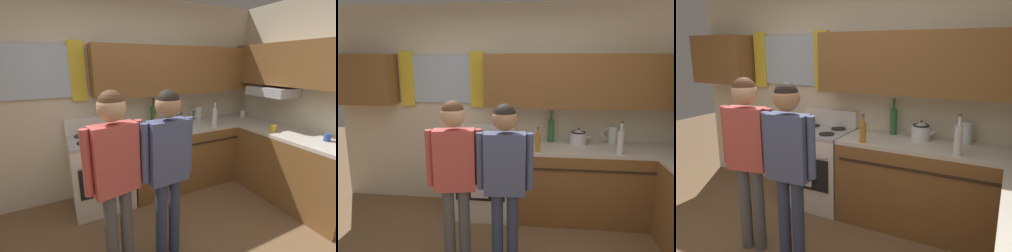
# 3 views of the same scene
# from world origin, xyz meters

# --- Properties ---
(back_wall_unit) EXTENTS (4.60, 0.42, 2.60)m
(back_wall_unit) POSITION_xyz_m (0.10, 1.82, 1.44)
(back_wall_unit) COLOR beige
(back_wall_unit) RESTS_ON ground
(kitchen_counter_run) EXTENTS (2.19, 2.06, 0.90)m
(kitchen_counter_run) POSITION_xyz_m (1.52, 1.13, 0.45)
(kitchen_counter_run) COLOR brown
(kitchen_counter_run) RESTS_ON ground
(stove_oven) EXTENTS (0.70, 0.67, 1.10)m
(stove_oven) POSITION_xyz_m (-0.26, 1.54, 0.47)
(stove_oven) COLOR silver
(stove_oven) RESTS_ON ground
(bottle_tall_clear) EXTENTS (0.07, 0.07, 0.37)m
(bottle_tall_clear) POSITION_xyz_m (1.30, 1.31, 1.04)
(bottle_tall_clear) COLOR silver
(bottle_tall_clear) RESTS_ON kitchen_counter_run
(bottle_oil_amber) EXTENTS (0.06, 0.06, 0.29)m
(bottle_oil_amber) POSITION_xyz_m (0.40, 1.30, 1.01)
(bottle_oil_amber) COLOR #B27223
(bottle_oil_amber) RESTS_ON kitchen_counter_run
(bottle_wine_green) EXTENTS (0.08, 0.08, 0.39)m
(bottle_wine_green) POSITION_xyz_m (0.56, 1.75, 1.05)
(bottle_wine_green) COLOR #2D6633
(bottle_wine_green) RESTS_ON kitchen_counter_run
(stovetop_kettle) EXTENTS (0.27, 0.20, 0.21)m
(stovetop_kettle) POSITION_xyz_m (0.89, 1.66, 1.00)
(stovetop_kettle) COLOR silver
(stovetop_kettle) RESTS_ON kitchen_counter_run
(water_pitcher) EXTENTS (0.19, 0.11, 0.22)m
(water_pitcher) POSITION_xyz_m (1.31, 1.74, 1.01)
(water_pitcher) COLOR silver
(water_pitcher) RESTS_ON kitchen_counter_run
(adult_left) EXTENTS (0.49, 0.22, 1.58)m
(adult_left) POSITION_xyz_m (-0.32, 0.46, 1.00)
(adult_left) COLOR #4C4C51
(adult_left) RESTS_ON ground
(adult_in_plaid) EXTENTS (0.49, 0.21, 1.57)m
(adult_in_plaid) POSITION_xyz_m (0.13, 0.44, 0.99)
(adult_in_plaid) COLOR #2D3856
(adult_in_plaid) RESTS_ON ground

